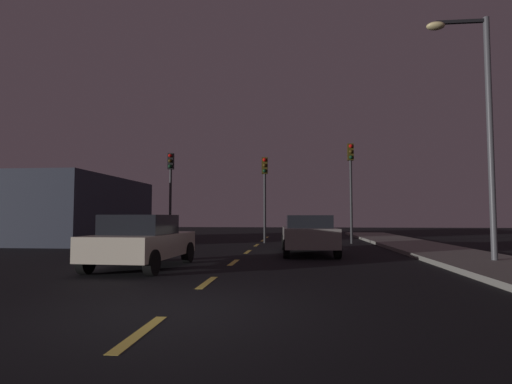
% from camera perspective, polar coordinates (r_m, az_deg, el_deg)
% --- Properties ---
extents(ground_plane, '(80.00, 80.00, 0.00)m').
position_cam_1_polar(ground_plane, '(13.30, -2.81, -9.71)').
color(ground_plane, black).
extents(sidewalk_curb_right, '(3.00, 40.00, 0.15)m').
position_cam_1_polar(sidewalk_curb_right, '(14.29, 28.87, -8.55)').
color(sidewalk_curb_right, gray).
rests_on(sidewalk_curb_right, ground_plane).
extents(lane_stripe_nearest, '(0.16, 1.60, 0.01)m').
position_cam_1_polar(lane_stripe_nearest, '(5.43, -16.16, -18.71)').
color(lane_stripe_nearest, '#EACC4C').
rests_on(lane_stripe_nearest, ground_plane).
extents(lane_stripe_second, '(0.16, 1.60, 0.01)m').
position_cam_1_polar(lane_stripe_second, '(9.00, -6.97, -12.66)').
color(lane_stripe_second, '#EACC4C').
rests_on(lane_stripe_second, ground_plane).
extents(lane_stripe_third, '(0.16, 1.60, 0.01)m').
position_cam_1_polar(lane_stripe_third, '(12.71, -3.21, -9.99)').
color(lane_stripe_third, '#EACC4C').
rests_on(lane_stripe_third, ground_plane).
extents(lane_stripe_fourth, '(0.16, 1.60, 0.01)m').
position_cam_1_polar(lane_stripe_fourth, '(16.45, -1.18, -8.51)').
color(lane_stripe_fourth, '#EACC4C').
rests_on(lane_stripe_fourth, ground_plane).
extents(lane_stripe_fifth, '(0.16, 1.60, 0.01)m').
position_cam_1_polar(lane_stripe_fifth, '(20.22, 0.09, -7.57)').
color(lane_stripe_fifth, '#EACC4C').
rests_on(lane_stripe_fifth, ground_plane).
extents(lane_stripe_sixth, '(0.16, 1.60, 0.01)m').
position_cam_1_polar(lane_stripe_sixth, '(24.00, 0.95, -6.93)').
color(lane_stripe_sixth, '#EACC4C').
rests_on(lane_stripe_sixth, ground_plane).
extents(lane_stripe_seventh, '(0.16, 1.60, 0.01)m').
position_cam_1_polar(lane_stripe_seventh, '(27.78, 1.58, -6.46)').
color(lane_stripe_seventh, '#EACC4C').
rests_on(lane_stripe_seventh, ground_plane).
extents(traffic_signal_left, '(0.32, 0.38, 4.98)m').
position_cam_1_polar(traffic_signal_left, '(22.84, -12.08, 1.71)').
color(traffic_signal_left, '#2D2D30').
rests_on(traffic_signal_left, ground_plane).
extents(traffic_signal_center, '(0.32, 0.38, 4.66)m').
position_cam_1_polar(traffic_signal_center, '(21.81, 1.25, 1.35)').
color(traffic_signal_center, '#2D2D30').
rests_on(traffic_signal_center, ground_plane).
extents(traffic_signal_right, '(0.32, 0.38, 5.34)m').
position_cam_1_polar(traffic_signal_right, '(22.00, 13.35, 2.54)').
color(traffic_signal_right, '#2D2D30').
rests_on(traffic_signal_right, ground_plane).
extents(car_stopped_ahead, '(2.16, 4.64, 1.48)m').
position_cam_1_polar(car_stopped_ahead, '(15.67, 7.40, -5.92)').
color(car_stopped_ahead, gray).
rests_on(car_stopped_ahead, ground_plane).
extents(car_adjacent_lane, '(2.12, 3.96, 1.49)m').
position_cam_1_polar(car_adjacent_lane, '(11.71, -15.95, -6.72)').
color(car_adjacent_lane, beige).
rests_on(car_adjacent_lane, ground_plane).
extents(street_lamp_right, '(1.87, 0.36, 7.55)m').
position_cam_1_polar(street_lamp_right, '(14.09, 29.29, 9.55)').
color(street_lamp_right, '#4C4C51').
rests_on(street_lamp_right, ground_plane).
extents(storefront_left, '(4.01, 9.89, 3.65)m').
position_cam_1_polar(storefront_left, '(25.09, -22.86, -2.34)').
color(storefront_left, '#333847').
rests_on(storefront_left, ground_plane).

